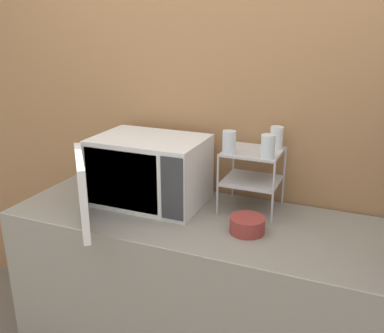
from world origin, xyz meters
The scene contains 8 objects.
wall_back centered at (0.00, 0.70, 1.30)m, with size 8.00×0.06×2.60m.
counter centered at (0.00, 0.33, 0.45)m, with size 1.77×0.66×0.89m.
microwave centered at (-0.28, 0.39, 1.06)m, with size 0.57×0.73×0.34m.
dish_rack centered at (0.23, 0.51, 1.11)m, with size 0.27×0.25×0.30m.
glass_front_left centered at (0.14, 0.43, 1.25)m, with size 0.06×0.06×0.11m.
glass_back_right centered at (0.32, 0.60, 1.25)m, with size 0.06×0.06×0.11m.
glass_front_right centered at (0.32, 0.43, 1.25)m, with size 0.06×0.06×0.11m.
bowl centered at (0.28, 0.27, 0.93)m, with size 0.16×0.16×0.07m.
Camera 1 is at (0.71, -1.38, 1.77)m, focal length 40.00 mm.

